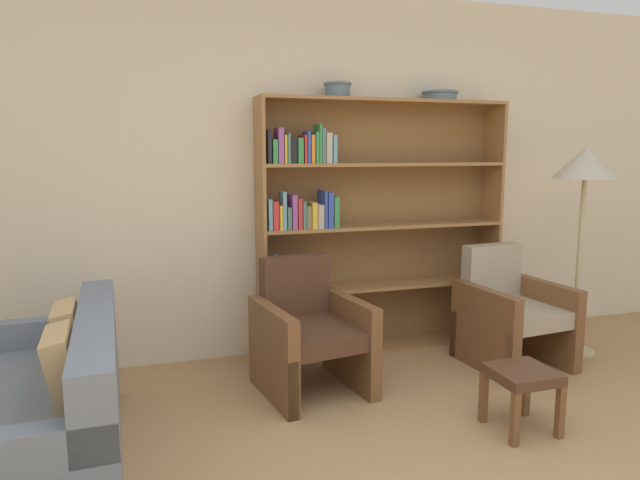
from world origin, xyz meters
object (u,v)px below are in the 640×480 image
object	(u,v)px
bowl_sage	(338,89)
armchair_leather	(309,333)
bowl_terracotta	(440,95)
bookshelf	(360,229)
floor_lamp	(585,172)
armchair_cushioned	(510,312)
couch	(43,416)
footstool	(522,381)

from	to	relation	value
bowl_sage	armchair_leather	bearing A→B (deg)	-123.91
bowl_terracotta	armchair_leather	distance (m)	2.12
bowl_sage	armchair_leather	world-z (taller)	bowl_sage
bookshelf	floor_lamp	bearing A→B (deg)	-20.43
armchair_cushioned	bowl_sage	bearing A→B (deg)	-32.61
bowl_sage	armchair_leather	size ratio (longest dim) A/B	0.24
bowl_sage	armchair_leather	distance (m)	1.78
bowl_sage	couch	xyz separation A→B (m)	(-1.93, -1.13, -1.73)
couch	armchair_leather	world-z (taller)	armchair_leather
armchair_leather	bowl_terracotta	bearing A→B (deg)	-162.94
bowl_terracotta	footstool	size ratio (longest dim) A/B	0.78
bowl_sage	floor_lamp	world-z (taller)	bowl_sage
bookshelf	bowl_terracotta	xyz separation A→B (m)	(0.65, -0.02, 1.03)
bookshelf	footstool	bearing A→B (deg)	-76.22
bowl_sage	footstool	bearing A→B (deg)	-69.31
bowl_terracotta	footstool	distance (m)	2.29
bowl_terracotta	footstool	world-z (taller)	bowl_terracotta
armchair_leather	armchair_cushioned	bearing A→B (deg)	171.54
bowl_sage	footstool	size ratio (longest dim) A/B	0.58
bookshelf	floor_lamp	world-z (taller)	bookshelf
bowl_sage	couch	world-z (taller)	bowl_sage
armchair_leather	floor_lamp	xyz separation A→B (m)	(2.17, 0.03, 1.02)
bowl_sage	armchair_cushioned	xyz separation A→B (m)	(1.15, -0.59, -1.63)
bowl_terracotta	footstool	xyz separation A→B (m)	(-0.27, -1.51, -1.70)
bookshelf	bowl_sage	distance (m)	1.06
armchair_leather	armchair_cushioned	size ratio (longest dim) A/B	1.00
armchair_cushioned	footstool	world-z (taller)	armchair_cushioned
bookshelf	bowl_sage	size ratio (longest dim) A/B	9.49
bookshelf	couch	world-z (taller)	bookshelf
couch	footstool	world-z (taller)	couch
bookshelf	armchair_leather	size ratio (longest dim) A/B	2.29
bowl_terracotta	couch	xyz separation A→B (m)	(-2.77, -1.13, -1.71)
floor_lamp	footstool	world-z (taller)	floor_lamp
bowl_sage	footstool	xyz separation A→B (m)	(0.57, -1.51, -1.72)
couch	footstool	bearing A→B (deg)	-100.99
bookshelf	armchair_cushioned	world-z (taller)	bookshelf
footstool	bowl_terracotta	bearing A→B (deg)	79.70
armchair_leather	footstool	xyz separation A→B (m)	(0.97, -0.91, -0.09)
bowl_sage	bowl_terracotta	distance (m)	0.84
armchair_cushioned	armchair_leather	bearing A→B (deg)	-5.37
bookshelf	couch	bearing A→B (deg)	-151.62
armchair_cushioned	footstool	size ratio (longest dim) A/B	2.39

